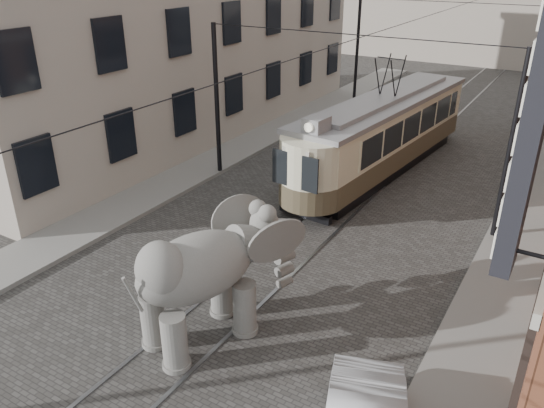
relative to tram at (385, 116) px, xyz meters
The scene contains 8 objects.
ground 10.10m from the tram, 89.85° to the right, with size 120.00×120.00×0.00m, color #3F3C3A.
tram_rails 10.10m from the tram, 89.85° to the right, with size 1.54×80.00×0.02m, color slate, non-canonical shape.
sidewalk_right 11.75m from the tram, 58.48° to the right, with size 2.00×60.00×0.15m, color slate.
sidewalk_left 11.98m from the tram, 123.39° to the right, with size 2.00×60.00×0.15m, color slate.
stucco_building 11.30m from the tram, behind, with size 7.00×24.00×10.00m, color #A09284.
catenary 4.87m from the tram, 92.07° to the right, with size 11.00×30.20×6.00m, color black, non-canonical shape.
tram is the anchor object (origin of this frame).
elephant 12.55m from the tram, 89.04° to the right, with size 2.71×4.92×3.01m, color #5D5B56, non-canonical shape.
Camera 1 is at (6.91, -10.58, 8.36)m, focal length 35.38 mm.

